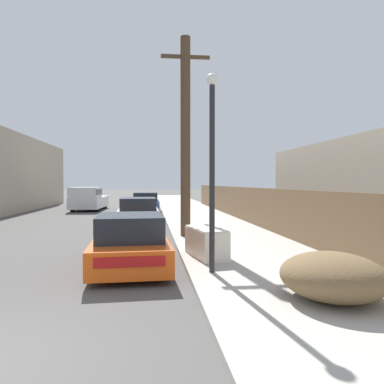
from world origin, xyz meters
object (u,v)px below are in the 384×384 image
object	(u,v)px
car_parked_mid	(138,213)
brush_pile	(333,276)
parked_sports_car_red	(130,243)
street_lamp	(212,156)
utility_pole	(185,135)
discarded_fridge	(206,242)
pickup_truck	(88,199)
car_parked_far	(146,203)

from	to	relation	value
car_parked_mid	brush_pile	distance (m)	12.29
parked_sports_car_red	street_lamp	world-z (taller)	street_lamp
car_parked_mid	brush_pile	xyz separation A→B (m)	(3.61, -11.75, -0.14)
utility_pole	brush_pile	xyz separation A→B (m)	(1.75, -7.80, -3.34)
discarded_fridge	utility_pole	bearing A→B (deg)	81.43
discarded_fridge	street_lamp	world-z (taller)	street_lamp
car_parked_mid	pickup_truck	bearing A→B (deg)	108.84
parked_sports_car_red	car_parked_far	size ratio (longest dim) A/B	0.97
parked_sports_car_red	car_parked_mid	xyz separation A→B (m)	(-0.06, 8.37, 0.06)
utility_pole	street_lamp	xyz separation A→B (m)	(0.04, -5.70, -1.19)
discarded_fridge	pickup_truck	distance (m)	19.97
car_parked_far	utility_pole	distance (m)	12.53
pickup_truck	utility_pole	xyz separation A→B (m)	(5.92, -15.03, 2.98)
discarded_fridge	car_parked_far	bearing A→B (deg)	85.20
car_parked_mid	street_lamp	bearing A→B (deg)	-80.21
discarded_fridge	brush_pile	bearing A→B (deg)	-78.55
pickup_truck	discarded_fridge	bearing A→B (deg)	110.52
parked_sports_car_red	car_parked_far	world-z (taller)	car_parked_far
utility_pole	parked_sports_car_red	bearing A→B (deg)	-112.11
car_parked_far	brush_pile	world-z (taller)	car_parked_far
car_parked_mid	brush_pile	size ratio (longest dim) A/B	2.19
parked_sports_car_red	brush_pile	distance (m)	4.90
car_parked_far	street_lamp	bearing A→B (deg)	-83.98
car_parked_far	pickup_truck	world-z (taller)	pickup_truck
discarded_fridge	street_lamp	size ratio (longest dim) A/B	0.42
discarded_fridge	pickup_truck	xyz separation A→B (m)	(-6.10, 19.01, 0.37)
parked_sports_car_red	car_parked_far	bearing A→B (deg)	86.67
street_lamp	brush_pile	bearing A→B (deg)	-50.86
car_parked_mid	car_parked_far	size ratio (longest dim) A/B	0.95
car_parked_mid	utility_pole	distance (m)	5.41
pickup_truck	parked_sports_car_red	bearing A→B (deg)	104.73
discarded_fridge	utility_pole	distance (m)	5.21
street_lamp	utility_pole	bearing A→B (deg)	90.40
street_lamp	car_parked_mid	bearing A→B (deg)	101.12
brush_pile	car_parked_mid	bearing A→B (deg)	107.07
discarded_fridge	brush_pile	size ratio (longest dim) A/B	0.94
parked_sports_car_red	utility_pole	distance (m)	5.78
parked_sports_car_red	car_parked_mid	bearing A→B (deg)	87.83
car_parked_far	brush_pile	xyz separation A→B (m)	(3.33, -19.82, -0.15)
parked_sports_car_red	car_parked_mid	world-z (taller)	car_parked_mid
parked_sports_car_red	car_parked_far	distance (m)	16.44
car_parked_mid	street_lamp	world-z (taller)	street_lamp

